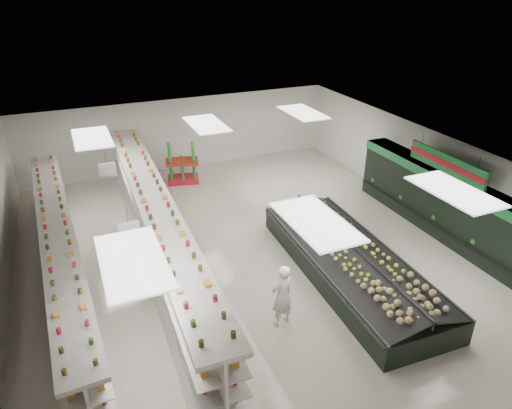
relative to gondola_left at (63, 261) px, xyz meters
name	(u,v)px	position (x,y,z in m)	size (l,w,h in m)	color
floor	(248,252)	(5.45, -0.24, -0.93)	(16.00, 16.00, 0.00)	beige
ceiling	(248,160)	(5.45, -0.24, 2.27)	(14.00, 16.00, 0.02)	white
wall_back	(181,134)	(5.45, 7.76, 0.67)	(14.00, 0.02, 3.20)	white
wall_right	(427,173)	(12.45, -0.24, 0.67)	(0.02, 16.00, 3.20)	white
produce_wall_case	(445,201)	(11.99, -1.74, 0.31)	(0.93, 8.00, 2.20)	black
aisle_sign_near	(129,230)	(1.65, -2.24, 1.82)	(0.52, 0.06, 0.75)	white
aisle_sign_far	(107,169)	(1.65, 1.76, 1.82)	(0.52, 0.06, 0.75)	white
hortifruti_banner	(446,163)	(11.70, -1.74, 1.72)	(0.12, 3.20, 0.95)	#217C3B
gondola_left	(63,261)	(0.00, 0.00, 0.00)	(1.39, 11.72, 2.03)	silver
gondola_center	(157,234)	(2.67, 0.21, 0.14)	(1.36, 13.48, 2.33)	silver
produce_island	(350,261)	(7.73, -2.58, -0.44)	(2.91, 7.28, 1.07)	black
soda_endcap	(182,163)	(4.99, 6.09, -0.08)	(1.54, 1.22, 1.75)	red
shopper_main	(282,296)	(4.95, -3.69, -0.05)	(0.64, 0.42, 1.75)	white
shopper_background	(137,194)	(2.65, 3.59, -0.02)	(0.89, 0.55, 1.83)	tan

